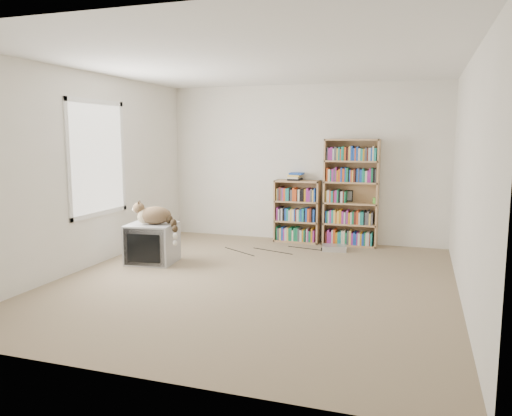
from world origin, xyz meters
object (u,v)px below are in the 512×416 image
(bookcase_tall, at_px, (351,195))
(dvd_player, at_px, (334,248))
(crt_tv, at_px, (152,243))
(bookcase_short, at_px, (298,213))
(cat, at_px, (158,218))

(bookcase_tall, relative_size, dvd_player, 4.67)
(bookcase_tall, height_order, dvd_player, bookcase_tall)
(crt_tv, xyz_separation_m, dvd_player, (2.21, 1.46, -0.22))
(bookcase_short, bearing_deg, dvd_player, -35.00)
(crt_tv, distance_m, bookcase_tall, 3.11)
(crt_tv, relative_size, bookcase_short, 0.67)
(bookcase_tall, bearing_deg, cat, -138.94)
(cat, distance_m, bookcase_tall, 3.01)
(cat, height_order, bookcase_tall, bookcase_tall)
(cat, bearing_deg, dvd_player, 15.31)
(cat, relative_size, bookcase_tall, 0.43)
(cat, distance_m, bookcase_short, 2.44)
(crt_tv, distance_m, bookcase_short, 2.48)
(cat, bearing_deg, bookcase_short, 34.13)
(cat, bearing_deg, bookcase_tall, 20.91)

